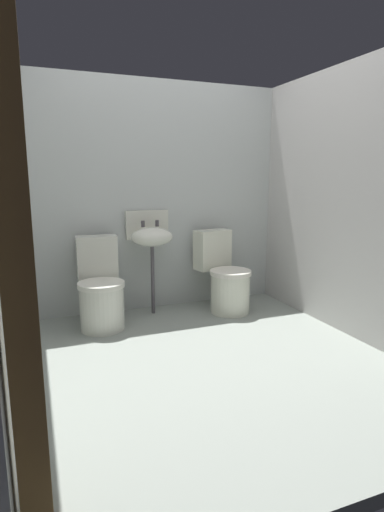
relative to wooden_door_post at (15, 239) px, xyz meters
name	(u,v)px	position (x,y,z in m)	size (l,w,h in m)	color
ground_plane	(208,361)	(1.19, 1.14, -1.14)	(2.94, 2.97, 0.08)	gray
wall_back	(155,198)	(1.19, 2.47, 0.00)	(2.94, 0.10, 2.21)	#B7BDB9
wall_right	(350,202)	(2.52, 1.24, 0.00)	(0.10, 2.77, 2.21)	#B8B6B2
wooden_door_post	(15,239)	(0.00, 0.00, 0.00)	(0.11, 0.11, 2.21)	olive
toilet_left	(101,291)	(0.57, 2.07, -0.78)	(0.42, 0.61, 0.78)	silver
toilet_right	(225,278)	(1.78, 2.07, -0.78)	(0.49, 0.66, 0.78)	silver
sink	(151,236)	(1.09, 2.26, -0.35)	(0.42, 0.35, 0.99)	#4A464B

